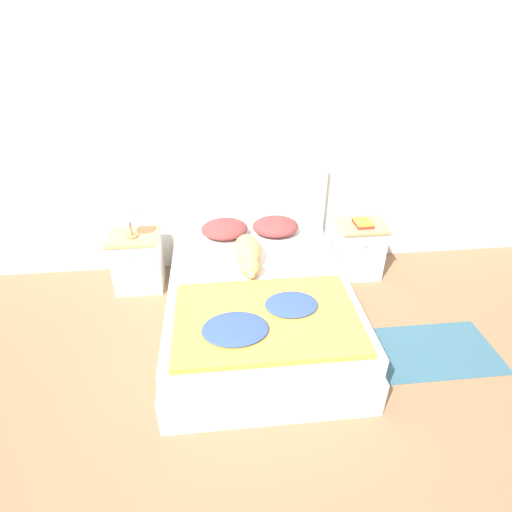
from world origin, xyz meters
TOP-DOWN VIEW (x-y plane):
  - ground_plane at (0.00, 0.00)m, footprint 16.00×16.00m
  - wall_back at (0.00, 2.13)m, footprint 9.00×0.06m
  - bed at (0.07, 1.01)m, footprint 1.55×2.05m
  - headboard at (0.07, 2.06)m, footprint 1.63×0.06m
  - nightstand_left at (-1.07, 1.75)m, footprint 0.48×0.40m
  - nightstand_right at (1.21, 1.75)m, footprint 0.48×0.40m
  - pillow_left at (-0.18, 1.79)m, footprint 0.46×0.39m
  - pillow_right at (0.33, 1.79)m, footprint 0.46×0.39m
  - quilt at (0.06, 0.47)m, footprint 1.33×0.90m
  - dog at (0.01, 1.27)m, footprint 0.24×0.68m
  - book_stack at (1.21, 1.74)m, footprint 0.17×0.21m
  - table_lamp at (-1.07, 1.73)m, footprint 0.20×0.20m
  - rug at (1.47, 0.55)m, footprint 1.13×0.63m

SIDE VIEW (x-z plane):
  - ground_plane at x=0.00m, z-range 0.00..0.00m
  - rug at x=1.47m, z-range 0.00..0.00m
  - bed at x=0.07m, z-range 0.00..0.52m
  - nightstand_left at x=-1.07m, z-range 0.00..0.60m
  - nightstand_right at x=1.21m, z-range 0.00..0.60m
  - quilt at x=0.06m, z-range 0.51..0.60m
  - headboard at x=0.07m, z-range 0.02..1.11m
  - pillow_left at x=-0.18m, z-range 0.53..0.68m
  - pillow_right at x=0.33m, z-range 0.53..0.68m
  - book_stack at x=1.21m, z-range 0.59..0.65m
  - dog at x=0.01m, z-range 0.52..0.73m
  - table_lamp at x=-1.07m, z-range 0.69..1.04m
  - wall_back at x=0.00m, z-range 0.00..2.55m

